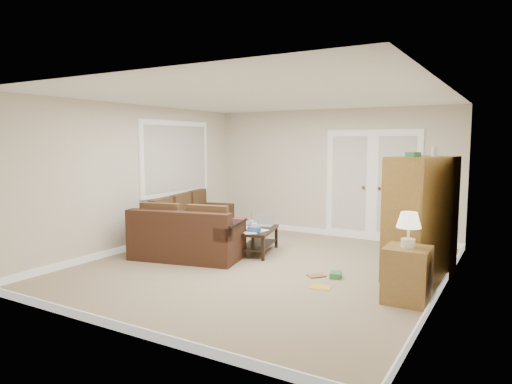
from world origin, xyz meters
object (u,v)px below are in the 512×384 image
Objects in this scene: sectional_sofa at (190,231)px; tv_armoire at (420,218)px; coffee_table at (258,240)px; side_cabinet at (407,270)px.

sectional_sofa is 1.53× the size of tv_armoire.
tv_armoire is (3.80, 0.16, 0.53)m from sectional_sofa.
coffee_table is 0.62× the size of tv_armoire.
side_cabinet is at bearing -38.54° from coffee_table.
sectional_sofa is at bearing 167.38° from side_cabinet.
side_cabinet is (3.86, -0.83, 0.07)m from sectional_sofa.
tv_armoire is (2.63, -0.19, 0.62)m from coffee_table.
side_cabinet is at bearing -24.98° from sectional_sofa.
tv_armoire reaches higher than side_cabinet.
coffee_table is at bearing 155.86° from side_cabinet.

